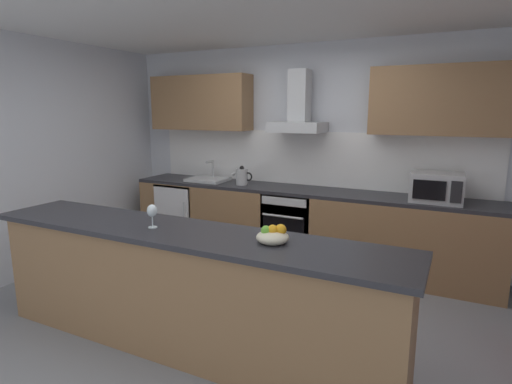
{
  "coord_description": "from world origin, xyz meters",
  "views": [
    {
      "loc": [
        1.69,
        -2.96,
        1.81
      ],
      "look_at": [
        -0.03,
        0.49,
        1.05
      ],
      "focal_mm": 29.02,
      "sensor_mm": 36.0,
      "label": 1
    }
  ],
  "objects_px": {
    "oven": "(292,225)",
    "wine_glass": "(152,212)",
    "refrigerator": "(184,213)",
    "fruit_bowl": "(273,236)",
    "kettle": "(242,176)",
    "range_hood": "(298,113)",
    "microwave": "(437,187)",
    "sink": "(208,179)"
  },
  "relations": [
    {
      "from": "sink",
      "to": "kettle",
      "type": "distance_m",
      "value": 0.54
    },
    {
      "from": "microwave",
      "to": "oven",
      "type": "bearing_deg",
      "value": 178.98
    },
    {
      "from": "oven",
      "to": "microwave",
      "type": "height_order",
      "value": "microwave"
    },
    {
      "from": "fruit_bowl",
      "to": "kettle",
      "type": "bearing_deg",
      "value": 123.18
    },
    {
      "from": "refrigerator",
      "to": "microwave",
      "type": "height_order",
      "value": "microwave"
    },
    {
      "from": "refrigerator",
      "to": "sink",
      "type": "distance_m",
      "value": 0.64
    },
    {
      "from": "kettle",
      "to": "wine_glass",
      "type": "bearing_deg",
      "value": -79.54
    },
    {
      "from": "range_hood",
      "to": "kettle",
      "type": "bearing_deg",
      "value": -166.31
    },
    {
      "from": "kettle",
      "to": "wine_glass",
      "type": "distance_m",
      "value": 2.18
    },
    {
      "from": "refrigerator",
      "to": "microwave",
      "type": "xyz_separation_m",
      "value": [
        3.15,
        -0.03,
        0.62
      ]
    },
    {
      "from": "wine_glass",
      "to": "fruit_bowl",
      "type": "height_order",
      "value": "wine_glass"
    },
    {
      "from": "refrigerator",
      "to": "wine_glass",
      "type": "relative_size",
      "value": 4.78
    },
    {
      "from": "oven",
      "to": "wine_glass",
      "type": "height_order",
      "value": "wine_glass"
    },
    {
      "from": "range_hood",
      "to": "fruit_bowl",
      "type": "distance_m",
      "value": 2.46
    },
    {
      "from": "kettle",
      "to": "fruit_bowl",
      "type": "xyz_separation_m",
      "value": [
        1.35,
        -2.06,
        -0.01
      ]
    },
    {
      "from": "refrigerator",
      "to": "sink",
      "type": "bearing_deg",
      "value": 2.01
    },
    {
      "from": "sink",
      "to": "kettle",
      "type": "bearing_deg",
      "value": -4.81
    },
    {
      "from": "microwave",
      "to": "kettle",
      "type": "relative_size",
      "value": 1.73
    },
    {
      "from": "microwave",
      "to": "kettle",
      "type": "height_order",
      "value": "microwave"
    },
    {
      "from": "fruit_bowl",
      "to": "oven",
      "type": "bearing_deg",
      "value": 107.93
    },
    {
      "from": "oven",
      "to": "range_hood",
      "type": "relative_size",
      "value": 1.11
    },
    {
      "from": "kettle",
      "to": "range_hood",
      "type": "relative_size",
      "value": 0.4
    },
    {
      "from": "microwave",
      "to": "fruit_bowl",
      "type": "height_order",
      "value": "microwave"
    },
    {
      "from": "sink",
      "to": "range_hood",
      "type": "distance_m",
      "value": 1.48
    },
    {
      "from": "oven",
      "to": "kettle",
      "type": "distance_m",
      "value": 0.86
    },
    {
      "from": "kettle",
      "to": "wine_glass",
      "type": "height_order",
      "value": "kettle"
    },
    {
      "from": "kettle",
      "to": "range_hood",
      "type": "height_order",
      "value": "range_hood"
    },
    {
      "from": "microwave",
      "to": "wine_glass",
      "type": "xyz_separation_m",
      "value": [
        -1.84,
        -2.15,
        0.02
      ]
    },
    {
      "from": "sink",
      "to": "range_hood",
      "type": "height_order",
      "value": "range_hood"
    },
    {
      "from": "refrigerator",
      "to": "kettle",
      "type": "height_order",
      "value": "kettle"
    },
    {
      "from": "refrigerator",
      "to": "microwave",
      "type": "bearing_deg",
      "value": -0.46
    },
    {
      "from": "refrigerator",
      "to": "sink",
      "type": "height_order",
      "value": "sink"
    },
    {
      "from": "range_hood",
      "to": "wine_glass",
      "type": "distance_m",
      "value": 2.43
    },
    {
      "from": "refrigerator",
      "to": "wine_glass",
      "type": "bearing_deg",
      "value": -58.76
    },
    {
      "from": "wine_glass",
      "to": "fruit_bowl",
      "type": "relative_size",
      "value": 0.81
    },
    {
      "from": "refrigerator",
      "to": "wine_glass",
      "type": "distance_m",
      "value": 2.62
    },
    {
      "from": "microwave",
      "to": "wine_glass",
      "type": "bearing_deg",
      "value": -130.55
    },
    {
      "from": "refrigerator",
      "to": "fruit_bowl",
      "type": "xyz_separation_m",
      "value": [
        2.27,
        -2.09,
        0.57
      ]
    },
    {
      "from": "sink",
      "to": "microwave",
      "type": "bearing_deg",
      "value": -0.81
    },
    {
      "from": "oven",
      "to": "range_hood",
      "type": "height_order",
      "value": "range_hood"
    },
    {
      "from": "kettle",
      "to": "range_hood",
      "type": "distance_m",
      "value": 1.04
    },
    {
      "from": "oven",
      "to": "kettle",
      "type": "height_order",
      "value": "kettle"
    }
  ]
}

